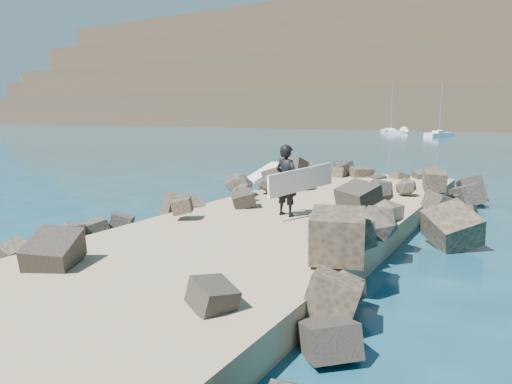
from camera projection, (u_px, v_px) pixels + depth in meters
ground at (275, 241)px, 12.36m from camera, size 800.00×800.00×0.00m
jetty at (234, 249)px, 10.62m from camera, size 6.00×26.00×0.60m
riprap_left at (156, 221)px, 12.49m from camera, size 2.60×22.00×1.00m
riprap_right at (362, 254)px, 9.54m from camera, size 2.60×22.00×1.00m
surfboard_resting at (264, 175)px, 18.01m from camera, size 0.60×2.39×0.08m
surfer_with_board at (289, 180)px, 12.55m from camera, size 1.27×2.36×1.98m
sailboat_b at (439, 135)px, 70.79m from camera, size 3.50×6.84×8.13m
sailboat_e at (391, 131)px, 83.95m from camera, size 5.55×8.12×9.83m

